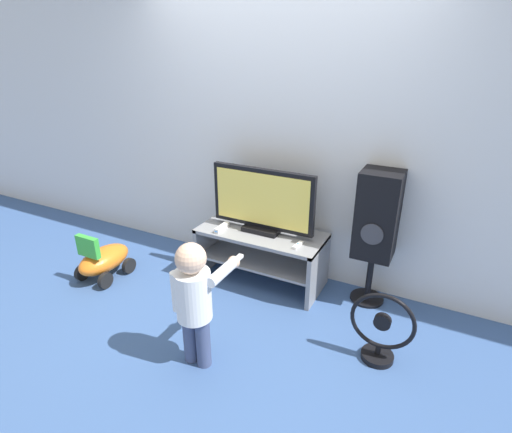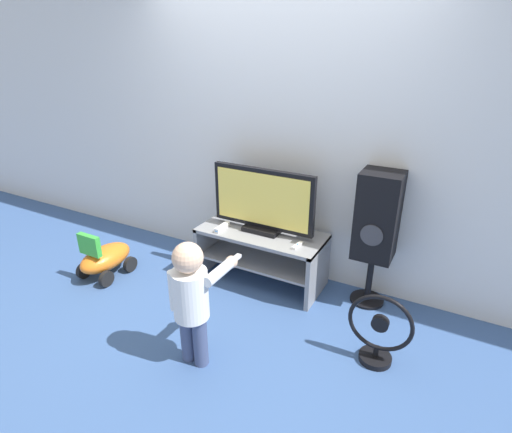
{
  "view_description": "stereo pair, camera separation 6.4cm",
  "coord_description": "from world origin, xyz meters",
  "px_view_note": "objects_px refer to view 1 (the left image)",
  "views": [
    {
      "loc": [
        1.38,
        -2.54,
        1.98
      ],
      "look_at": [
        0.0,
        0.15,
        0.67
      ],
      "focal_mm": 28.0,
      "sensor_mm": 36.0,
      "label": 1
    },
    {
      "loc": [
        1.44,
        -2.51,
        1.98
      ],
      "look_at": [
        0.0,
        0.15,
        0.67
      ],
      "focal_mm": 28.0,
      "sensor_mm": 36.0,
      "label": 2
    }
  ],
  "objects_px": {
    "child": "(195,295)",
    "ride_on_toy": "(103,259)",
    "game_console": "(222,227)",
    "remote_primary": "(298,245)",
    "television": "(263,201)",
    "speaker_tower": "(377,218)",
    "floor_fan": "(381,331)"
  },
  "relations": [
    {
      "from": "child",
      "to": "ride_on_toy",
      "type": "height_order",
      "value": "child"
    },
    {
      "from": "game_console",
      "to": "child",
      "type": "xyz_separation_m",
      "value": [
        0.4,
        -0.98,
        0.02
      ]
    },
    {
      "from": "remote_primary",
      "to": "ride_on_toy",
      "type": "bearing_deg",
      "value": -163.56
    },
    {
      "from": "ride_on_toy",
      "to": "remote_primary",
      "type": "bearing_deg",
      "value": 16.44
    },
    {
      "from": "television",
      "to": "game_console",
      "type": "distance_m",
      "value": 0.43
    },
    {
      "from": "game_console",
      "to": "ride_on_toy",
      "type": "bearing_deg",
      "value": -153.43
    },
    {
      "from": "child",
      "to": "speaker_tower",
      "type": "height_order",
      "value": "speaker_tower"
    },
    {
      "from": "television",
      "to": "speaker_tower",
      "type": "xyz_separation_m",
      "value": [
        0.93,
        0.11,
        -0.01
      ]
    },
    {
      "from": "speaker_tower",
      "to": "child",
      "type": "bearing_deg",
      "value": -124.57
    },
    {
      "from": "speaker_tower",
      "to": "floor_fan",
      "type": "relative_size",
      "value": 2.15
    },
    {
      "from": "television",
      "to": "game_console",
      "type": "height_order",
      "value": "television"
    },
    {
      "from": "television",
      "to": "remote_primary",
      "type": "xyz_separation_m",
      "value": [
        0.38,
        -0.13,
        -0.26
      ]
    },
    {
      "from": "child",
      "to": "floor_fan",
      "type": "bearing_deg",
      "value": 28.12
    },
    {
      "from": "television",
      "to": "remote_primary",
      "type": "height_order",
      "value": "television"
    },
    {
      "from": "television",
      "to": "ride_on_toy",
      "type": "height_order",
      "value": "television"
    },
    {
      "from": "remote_primary",
      "to": "ride_on_toy",
      "type": "xyz_separation_m",
      "value": [
        -1.68,
        -0.5,
        -0.32
      ]
    },
    {
      "from": "child",
      "to": "ride_on_toy",
      "type": "distance_m",
      "value": 1.5
    },
    {
      "from": "ride_on_toy",
      "to": "game_console",
      "type": "bearing_deg",
      "value": 26.57
    },
    {
      "from": "floor_fan",
      "to": "child",
      "type": "bearing_deg",
      "value": -151.88
    },
    {
      "from": "remote_primary",
      "to": "floor_fan",
      "type": "bearing_deg",
      "value": -28.39
    },
    {
      "from": "television",
      "to": "floor_fan",
      "type": "height_order",
      "value": "television"
    },
    {
      "from": "television",
      "to": "child",
      "type": "height_order",
      "value": "television"
    },
    {
      "from": "television",
      "to": "floor_fan",
      "type": "relative_size",
      "value": 1.77
    },
    {
      "from": "speaker_tower",
      "to": "floor_fan",
      "type": "height_order",
      "value": "speaker_tower"
    },
    {
      "from": "remote_primary",
      "to": "game_console",
      "type": "bearing_deg",
      "value": -179.27
    },
    {
      "from": "game_console",
      "to": "speaker_tower",
      "type": "bearing_deg",
      "value": 11.46
    },
    {
      "from": "television",
      "to": "ride_on_toy",
      "type": "relative_size",
      "value": 1.76
    },
    {
      "from": "remote_primary",
      "to": "child",
      "type": "distance_m",
      "value": 1.03
    },
    {
      "from": "remote_primary",
      "to": "speaker_tower",
      "type": "xyz_separation_m",
      "value": [
        0.55,
        0.24,
        0.25
      ]
    },
    {
      "from": "game_console",
      "to": "speaker_tower",
      "type": "distance_m",
      "value": 1.3
    },
    {
      "from": "television",
      "to": "game_console",
      "type": "bearing_deg",
      "value": -156.37
    },
    {
      "from": "child",
      "to": "speaker_tower",
      "type": "bearing_deg",
      "value": 55.43
    }
  ]
}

